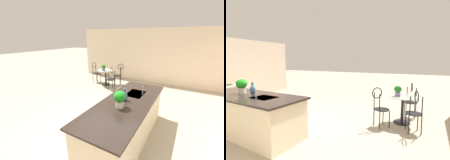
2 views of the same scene
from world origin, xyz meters
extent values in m
plane|color=#B2A893|center=(0.00, 0.00, 0.00)|extent=(40.00, 40.00, 0.00)
cube|color=beige|center=(-4.26, 0.00, 1.35)|extent=(0.12, 7.80, 2.70)
cube|color=beige|center=(0.30, 0.85, 0.44)|extent=(2.70, 0.96, 0.88)
cube|color=#2D231E|center=(0.30, 0.85, 0.90)|extent=(2.80, 1.06, 0.04)
cube|color=#B2B5BA|center=(-0.25, 0.85, 0.91)|extent=(0.56, 0.40, 0.03)
cylinder|color=black|center=(-2.71, -1.60, 0.01)|extent=(0.44, 0.44, 0.03)
cylinder|color=black|center=(-2.71, -1.60, 0.38)|extent=(0.07, 0.07, 0.69)
cylinder|color=#B2C6C1|center=(-2.71, -1.60, 0.73)|extent=(0.80, 0.80, 0.01)
cylinder|color=black|center=(-2.28, -1.27, 0.23)|extent=(0.03, 0.03, 0.45)
cylinder|color=black|center=(-2.48, -1.08, 0.23)|extent=(0.03, 0.03, 0.45)
cylinder|color=black|center=(-2.09, -1.06, 0.23)|extent=(0.03, 0.03, 0.45)
cylinder|color=black|center=(-2.30, -0.87, 0.23)|extent=(0.03, 0.03, 0.45)
cylinder|color=black|center=(-2.29, -1.07, 0.46)|extent=(0.54, 0.54, 0.02)
cylinder|color=black|center=(-2.09, -1.05, 0.68)|extent=(0.03, 0.03, 0.45)
cylinder|color=black|center=(-2.28, -0.87, 0.68)|extent=(0.03, 0.03, 0.45)
torus|color=black|center=(-2.19, -0.96, 0.90)|extent=(0.21, 0.23, 0.28)
cylinder|color=black|center=(-2.86, -1.19, 0.23)|extent=(0.03, 0.03, 0.45)
cylinder|color=black|center=(-3.12, -1.29, 0.23)|extent=(0.03, 0.03, 0.45)
cylinder|color=black|center=(-2.95, -0.93, 0.23)|extent=(0.03, 0.03, 0.45)
cylinder|color=black|center=(-3.22, -1.03, 0.23)|extent=(0.03, 0.03, 0.45)
cylinder|color=black|center=(-3.04, -1.11, 0.46)|extent=(0.49, 0.49, 0.02)
cylinder|color=black|center=(-2.97, -0.93, 0.68)|extent=(0.03, 0.03, 0.45)
cylinder|color=black|center=(-3.21, -1.01, 0.68)|extent=(0.03, 0.03, 0.45)
torus|color=black|center=(-3.09, -0.97, 0.90)|extent=(0.12, 0.28, 0.28)
cylinder|color=black|center=(-2.98, -2.09, 0.23)|extent=(0.02, 0.02, 0.45)
cylinder|color=black|center=(-2.70, -2.10, 0.23)|extent=(0.02, 0.02, 0.45)
cylinder|color=black|center=(-2.99, -2.37, 0.23)|extent=(0.02, 0.02, 0.45)
cylinder|color=black|center=(-2.71, -2.38, 0.23)|extent=(0.02, 0.02, 0.45)
cylinder|color=black|center=(-2.85, -2.23, 0.46)|extent=(0.39, 0.39, 0.02)
cylinder|color=black|center=(-2.98, -2.38, 0.68)|extent=(0.02, 0.02, 0.45)
cylinder|color=black|center=(-2.72, -2.39, 0.68)|extent=(0.02, 0.02, 0.45)
torus|color=black|center=(-2.85, -2.38, 0.90)|extent=(0.03, 0.28, 0.28)
cylinder|color=#B2B5BA|center=(-0.25, 1.03, 1.03)|extent=(0.02, 0.02, 0.22)
cylinder|color=#7A669E|center=(-2.57, -1.62, 0.79)|extent=(0.14, 0.14, 0.11)
ellipsoid|color=#1C6D20|center=(-2.57, -1.62, 0.93)|extent=(0.20, 0.20, 0.18)
cylinder|color=beige|center=(0.60, 0.82, 0.99)|extent=(0.17, 0.17, 0.14)
ellipsoid|color=#1C901F|center=(0.60, 0.82, 1.16)|extent=(0.25, 0.25, 0.23)
ellipsoid|color=#386099|center=(0.25, 0.77, 1.02)|extent=(0.13, 0.13, 0.21)
cylinder|color=#386099|center=(0.25, 0.77, 1.17)|extent=(0.04, 0.04, 0.08)
camera|label=1|loc=(2.95, 1.98, 2.32)|focal=22.67mm
camera|label=2|loc=(-3.36, 3.08, 1.69)|focal=26.47mm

